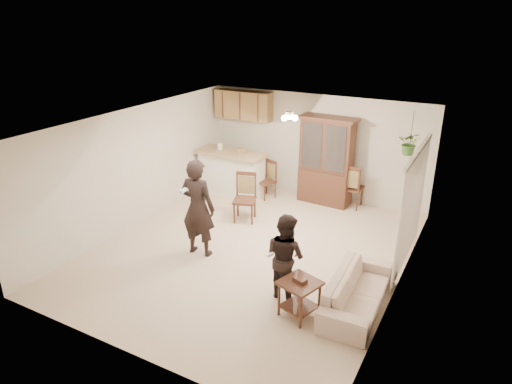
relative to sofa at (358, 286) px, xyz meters
The scene contains 23 objects.
floor 2.47m from the sofa, 161.53° to the left, with size 6.50×6.50×0.00m, color beige.
ceiling 3.24m from the sofa, 161.53° to the left, with size 5.50×6.50×0.02m, color white.
wall_back 4.73m from the sofa, 119.92° to the left, with size 5.50×0.02×2.50m, color beige.
wall_front 3.50m from the sofa, 133.07° to the right, with size 5.50×0.02×2.50m, color beige.
wall_left 5.20m from the sofa, behind, with size 0.02×6.50×2.50m, color beige.
wall_right 1.25m from the sofa, 60.65° to the left, with size 0.02×6.50×2.50m, color beige.
breakfast_bar 5.21m from the sofa, 143.13° to the left, with size 1.60×0.55×1.00m, color white.
bar_top 5.25m from the sofa, 143.13° to the left, with size 1.75×0.70×0.08m, color tan.
upper_cabinets 5.96m from the sofa, 137.64° to the left, with size 1.50×0.34×0.70m, color brown.
vertical_blinds 1.87m from the sofa, 76.72° to the left, with size 0.06×2.30×2.10m, color white, non-canonical shape.
ceiling_fixture 3.54m from the sofa, 136.98° to the left, with size 0.36×0.36×0.20m, color #FAE2BC, non-canonical shape.
hanging_plant 3.50m from the sofa, 90.27° to the left, with size 0.43×0.37×0.48m, color #2B5120.
plant_cord 3.65m from the sofa, 90.27° to the left, with size 0.01×0.01×0.65m, color black.
sofa is the anchor object (origin of this frame).
adult 3.18m from the sofa, behind, with size 0.66×0.43×1.80m, color black.
child 1.19m from the sofa, 166.57° to the right, with size 0.66×0.51×1.35m, color black.
china_hutch 4.22m from the sofa, 117.39° to the left, with size 1.34×0.58×2.08m.
side_table 0.94m from the sofa, 138.17° to the right, with size 0.67×0.67×0.65m.
chair_bar 3.63m from the sofa, 148.37° to the left, with size 0.59×0.59×1.06m.
chair_hutch_left 4.65m from the sofa, 135.03° to the left, with size 0.54×0.54×0.93m.
chair_hutch_right 3.96m from the sofa, 108.64° to the left, with size 0.47×0.47×1.05m.
controller_adult 3.28m from the sofa, behind, with size 0.05×0.16×0.05m, color silver.
controller_child 1.45m from the sofa, 154.40° to the right, with size 0.04×0.12×0.04m, color silver.
Camera 1 is at (3.77, -6.76, 4.33)m, focal length 32.00 mm.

